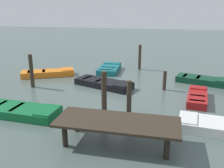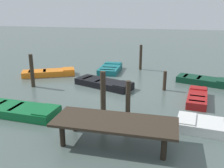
% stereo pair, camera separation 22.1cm
% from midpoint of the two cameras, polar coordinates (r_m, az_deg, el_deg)
% --- Properties ---
extents(ground_plane, '(80.00, 80.00, 0.00)m').
position_cam_midpoint_polar(ground_plane, '(16.08, 0.39, -1.19)').
color(ground_plane, '#4C5B56').
extents(dock_segment, '(4.71, 1.94, 0.95)m').
position_cam_midpoint_polar(dock_segment, '(9.76, 1.28, -8.75)').
color(dock_segment, '#33281E').
rests_on(dock_segment, ground_plane).
extents(rowboat_black, '(4.02, 2.67, 0.46)m').
position_cam_midpoint_polar(rowboat_black, '(16.55, -1.37, 0.14)').
color(rowboat_black, black).
rests_on(rowboat_black, ground_plane).
extents(rowboat_green, '(3.71, 1.78, 0.46)m').
position_cam_midpoint_polar(rowboat_green, '(13.14, -18.89, -5.56)').
color(rowboat_green, '#0F602D').
rests_on(rowboat_green, ground_plane).
extents(rowboat_dark_green, '(3.49, 2.21, 0.46)m').
position_cam_midpoint_polar(rowboat_dark_green, '(18.23, 19.81, 0.73)').
color(rowboat_dark_green, '#0C3823').
rests_on(rowboat_dark_green, ground_plane).
extents(rowboat_white, '(3.62, 1.89, 0.46)m').
position_cam_midpoint_polar(rowboat_white, '(11.76, 23.09, -8.82)').
color(rowboat_white, silver).
rests_on(rowboat_white, ground_plane).
extents(rowboat_teal, '(1.45, 2.87, 0.46)m').
position_cam_midpoint_polar(rowboat_teal, '(20.28, -0.08, 3.41)').
color(rowboat_teal, '#14666B').
rests_on(rowboat_teal, ground_plane).
extents(rowboat_red, '(1.40, 2.96, 0.46)m').
position_cam_midpoint_polar(rowboat_red, '(14.87, 18.75, -2.86)').
color(rowboat_red, maroon).
rests_on(rowboat_red, ground_plane).
extents(rowboat_orange, '(3.90, 2.58, 0.46)m').
position_cam_midpoint_polar(rowboat_orange, '(19.64, -13.43, 2.46)').
color(rowboat_orange, orange).
rests_on(rowboat_orange, ground_plane).
extents(mooring_piling_center, '(0.27, 0.27, 2.05)m').
position_cam_midpoint_polar(mooring_piling_center, '(12.53, -1.49, -1.75)').
color(mooring_piling_center, '#33281E').
rests_on(mooring_piling_center, ground_plane).
extents(mooring_piling_mid_right, '(0.24, 0.24, 2.11)m').
position_cam_midpoint_polar(mooring_piling_mid_right, '(17.04, -16.93, 2.82)').
color(mooring_piling_mid_right, '#33281E').
rests_on(mooring_piling_mid_right, ground_plane).
extents(mooring_piling_near_left, '(0.23, 0.23, 1.66)m').
position_cam_midpoint_polar(mooring_piling_near_left, '(12.34, 4.09, -3.03)').
color(mooring_piling_near_left, '#33281E').
rests_on(mooring_piling_near_left, ground_plane).
extents(mooring_piling_far_left, '(0.22, 0.22, 1.99)m').
position_cam_midpoint_polar(mooring_piling_far_left, '(20.87, 6.66, 5.89)').
color(mooring_piling_far_left, '#33281E').
rests_on(mooring_piling_far_left, ground_plane).
extents(mooring_piling_far_right, '(0.21, 0.21, 1.20)m').
position_cam_midpoint_polar(mooring_piling_far_right, '(16.11, 11.96, 0.70)').
color(mooring_piling_far_right, '#33281E').
rests_on(mooring_piling_far_right, ground_plane).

